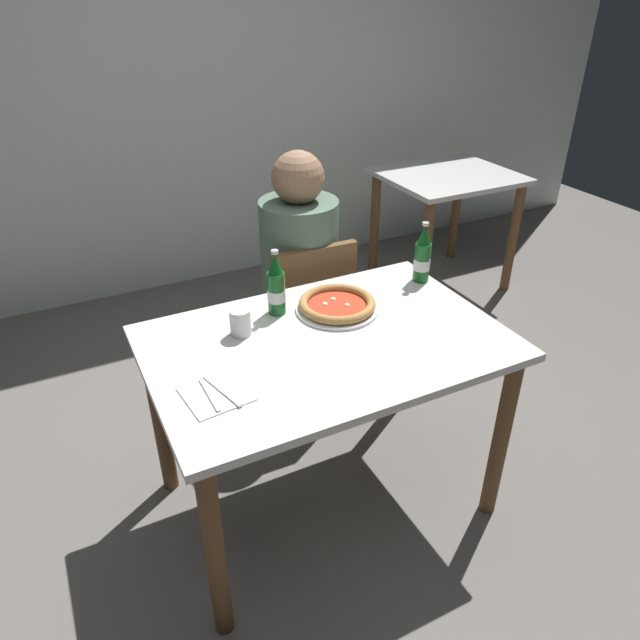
% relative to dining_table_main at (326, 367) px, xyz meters
% --- Properties ---
extents(ground_plane, '(8.00, 8.00, 0.00)m').
position_rel_dining_table_main_xyz_m(ground_plane, '(0.00, 0.00, -0.64)').
color(ground_plane, slate).
extents(back_wall_tiled, '(7.00, 0.10, 2.60)m').
position_rel_dining_table_main_xyz_m(back_wall_tiled, '(0.00, 2.20, 0.66)').
color(back_wall_tiled, silver).
rests_on(back_wall_tiled, ground_plane).
extents(dining_table_main, '(1.20, 0.80, 0.75)m').
position_rel_dining_table_main_xyz_m(dining_table_main, '(0.00, 0.00, 0.00)').
color(dining_table_main, silver).
rests_on(dining_table_main, ground_plane).
extents(chair_behind_table, '(0.41, 0.41, 0.85)m').
position_rel_dining_table_main_xyz_m(chair_behind_table, '(0.21, 0.61, -0.15)').
color(chair_behind_table, brown).
rests_on(chair_behind_table, ground_plane).
extents(diner_seated, '(0.34, 0.34, 1.21)m').
position_rel_dining_table_main_xyz_m(diner_seated, '(0.21, 0.66, -0.05)').
color(diner_seated, '#2D3342').
rests_on(diner_seated, ground_plane).
extents(dining_table_background, '(0.80, 0.70, 0.75)m').
position_rel_dining_table_main_xyz_m(dining_table_background, '(1.56, 1.36, -0.04)').
color(dining_table_background, silver).
rests_on(dining_table_background, ground_plane).
extents(pizza_margherita_near, '(0.30, 0.30, 0.04)m').
position_rel_dining_table_main_xyz_m(pizza_margherita_near, '(0.13, 0.16, 0.14)').
color(pizza_margherita_near, white).
rests_on(pizza_margherita_near, dining_table_main).
extents(beer_bottle_left, '(0.07, 0.07, 0.25)m').
position_rel_dining_table_main_xyz_m(beer_bottle_left, '(-0.08, 0.24, 0.22)').
color(beer_bottle_left, '#14591E').
rests_on(beer_bottle_left, dining_table_main).
extents(beer_bottle_center, '(0.07, 0.07, 0.25)m').
position_rel_dining_table_main_xyz_m(beer_bottle_center, '(0.54, 0.22, 0.22)').
color(beer_bottle_center, '#14591E').
rests_on(beer_bottle_center, dining_table_main).
extents(napkin_with_cutlery, '(0.20, 0.20, 0.01)m').
position_rel_dining_table_main_xyz_m(napkin_with_cutlery, '(-0.43, -0.12, 0.12)').
color(napkin_with_cutlery, white).
rests_on(napkin_with_cutlery, dining_table_main).
extents(paper_cup, '(0.07, 0.07, 0.09)m').
position_rel_dining_table_main_xyz_m(paper_cup, '(-0.25, 0.16, 0.16)').
color(paper_cup, white).
rests_on(paper_cup, dining_table_main).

